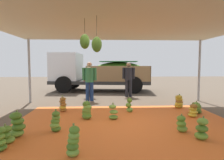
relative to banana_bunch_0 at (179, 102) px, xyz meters
name	(u,v)px	position (x,y,z in m)	size (l,w,h in m)	color
ground_plane	(117,103)	(-2.30, 1.16, -0.24)	(40.00, 40.00, 0.00)	brown
tarp_orange	(124,123)	(-2.30, -1.84, -0.24)	(6.24, 4.57, 0.01)	orange
tent_canopy	(125,23)	(-2.31, -1.94, 2.51)	(8.00, 7.00, 2.84)	#9EA0A5
banana_bunch_0	(179,102)	(0.00, 0.00, 0.00)	(0.43, 0.43, 0.54)	gold
banana_bunch_1	(193,111)	(-0.06, -1.28, -0.04)	(0.40, 0.38, 0.46)	gold
banana_bunch_2	(6,135)	(-4.91, -3.13, -0.06)	(0.38, 0.39, 0.42)	#75A83D
banana_bunch_3	(113,113)	(-2.59, -1.41, -0.03)	(0.34, 0.35, 0.50)	#6B9E38
banana_bunch_5	(63,105)	(-4.30, -0.39, 0.01)	(0.33, 0.35, 0.58)	#996628
banana_bunch_6	(182,124)	(-0.98, -2.61, -0.05)	(0.29, 0.28, 0.44)	#6B9E38
banana_bunch_7	(17,125)	(-4.85, -2.73, 0.03)	(0.44, 0.42, 0.60)	#6B9E38
banana_bunch_8	(73,142)	(-3.43, -3.76, 0.03)	(0.32, 0.33, 0.59)	#6B9E38
banana_bunch_9	(196,108)	(0.25, -0.87, -0.05)	(0.44, 0.45, 0.43)	#477523
banana_bunch_10	(202,129)	(-0.74, -3.10, -0.01)	(0.38, 0.37, 0.52)	#60932D
banana_bunch_11	(87,111)	(-3.39, -1.34, 0.02)	(0.40, 0.44, 0.57)	#518428
banana_bunch_12	(129,106)	(-1.98, -0.55, -0.01)	(0.29, 0.28, 0.53)	#75A83D
banana_bunch_13	(56,122)	(-4.06, -2.44, 0.01)	(0.31, 0.32, 0.56)	#477523
cargo_truck_main	(97,72)	(-3.23, 5.26, 0.98)	(6.30, 3.04, 2.40)	#2D2D2D
worker_0	(89,78)	(-3.50, 1.70, 0.80)	(0.65, 0.40, 1.79)	navy
worker_1	(129,77)	(-1.55, 2.82, 0.80)	(0.65, 0.40, 1.78)	#26262D
worker_2	(89,79)	(-3.60, 2.73, 0.67)	(0.57, 0.35, 1.57)	#26262D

